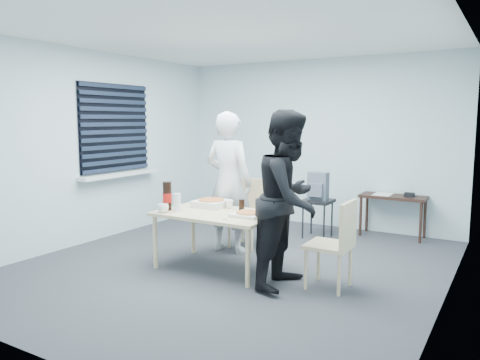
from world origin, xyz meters
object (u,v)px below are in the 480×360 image
Objects in this scene: chair_right at (337,239)px; soda_bottle at (167,196)px; side_table at (393,201)px; stool at (318,207)px; dining_table at (217,218)px; backpack at (318,186)px; person_white at (229,182)px; mug_b at (229,204)px; person_black at (289,199)px; chair_far at (250,207)px; mug_a at (163,208)px.

soda_bottle reaches higher than chair_right.
side_table is 1.08m from stool.
backpack reaches higher than dining_table.
person_white is 5.41× the size of soda_bottle.
chair_right is 8.90× the size of mug_b.
mug_b is 0.31× the size of soda_bottle.
person_black reaches higher than dining_table.
person_black is (-0.46, -0.13, 0.37)m from chair_right.
person_white is 1.00× the size of person_black.
chair_far is 1.31m from soda_bottle.
person_white is 2.45m from side_table.
mug_a is at bearing -135.04° from backpack.
backpack reaches higher than chair_far.
chair_far is 0.53m from person_white.
backpack is at bearing 76.25° from dining_table.
stool is at bearing 53.68° from chair_far.
chair_right is at bearing -8.80° from mug_b.
chair_right is 2.41m from side_table.
chair_far is 8.90× the size of mug_b.
mug_b is (0.15, -0.77, 0.18)m from chair_far.
soda_bottle is at bearing -137.62° from backpack.
mug_b is at bearing -127.57° from backpack.
chair_right is at bearing -89.65° from side_table.
dining_table is 1.46× the size of side_table.
chair_right is 0.61m from person_black.
soda_bottle reaches higher than mug_a.
dining_table is 1.05m from chair_far.
stool is at bearing 66.28° from mug_a.
stool is 5.49× the size of mug_b.
backpack is 3.15× the size of mug_a.
backpack is at bearing 53.30° from chair_far.
person_black is at bearing -46.07° from chair_far.
dining_table is 3.41× the size of backpack.
mug_a is 0.77m from mug_b.
stool is (0.73, 1.21, -0.45)m from person_white.
mug_b reaches higher than side_table.
soda_bottle is (-0.29, -0.85, -0.08)m from person_white.
person_white is at bearing -106.10° from chair_far.
person_black is at bearing 3.96° from soda_bottle.
backpack is at bearing -90.00° from stool.
stool is (-0.91, -0.58, -0.08)m from side_table.
chair_right is at bearing 6.96° from soda_bottle.
side_table is at bearing 43.07° from chair_far.
person_black reaches higher than mug_a.
stool is at bearing 73.75° from mug_b.
person_white reaches higher than chair_right.
dining_table is at bearing -124.95° from backpack.
stool is (-0.92, 1.83, -0.07)m from chair_right.
person_white is at bearing -132.29° from side_table.
side_table is at bearing 32.76° from stool.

